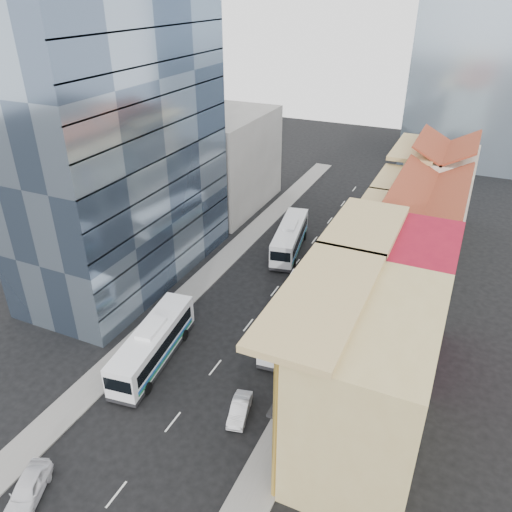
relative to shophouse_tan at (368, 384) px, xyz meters
The scene contains 15 objects.
ground 16.03m from the shophouse_tan, 160.35° to the right, with size 200.00×200.00×0.00m, color black.
sidewalk_right 18.82m from the shophouse_tan, 107.93° to the left, with size 3.00×90.00×0.15m, color slate.
sidewalk_left 28.82m from the shophouse_tan, 142.93° to the left, with size 3.00×90.00×0.15m, color slate.
shophouse_tan is the anchor object (origin of this frame).
shophouse_red 12.00m from the shophouse_tan, 90.00° to the left, with size 8.00×10.00×12.00m, color maroon.
shophouse_cream_near 21.52m from the shophouse_tan, 90.00° to the left, with size 8.00×9.00×10.00m, color silver.
shophouse_cream_mid 30.52m from the shophouse_tan, 90.00° to the left, with size 8.00×9.00×10.00m, color silver.
shophouse_cream_far 41.00m from the shophouse_tan, 90.00° to the left, with size 8.00×12.00×11.00m, color silver.
office_tower 35.19m from the shophouse_tan, 155.70° to the left, with size 12.00×26.00×30.00m, color #43546B.
office_block_far 47.64m from the shophouse_tan, 129.04° to the left, with size 10.00×18.00×14.00m, color gray.
bus_left_near 19.98m from the shophouse_tan, behind, with size 2.84×12.13×3.89m, color white, non-canonical shape.
bus_left_far 31.43m from the shophouse_tan, 120.89° to the left, with size 2.83×12.07×3.87m, color silver, non-canonical shape.
bus_right 14.90m from the shophouse_tan, 132.52° to the left, with size 2.96×12.62×4.05m, color white, non-canonical shape.
sedan_left 24.06m from the shophouse_tan, 144.67° to the right, with size 1.89×4.67×1.59m, color silver.
sedan_right 10.96m from the shophouse_tan, behind, with size 1.34×3.85×1.27m, color silver.
Camera 1 is at (17.70, -22.00, 30.44)m, focal length 35.00 mm.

